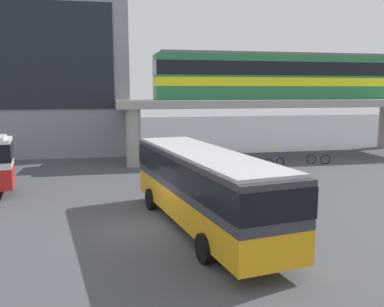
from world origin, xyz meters
TOP-DOWN VIEW (x-y plane):
  - ground_plane at (0.00, 10.00)m, footprint 120.00×120.00m
  - elevated_platform at (13.05, 16.74)m, footprint 27.37×7.05m
  - train at (12.57, 16.74)m, footprint 20.19×2.96m
  - bus_main at (2.50, -0.57)m, footprint 4.37×11.31m
  - bicycle_brown at (7.64, 12.49)m, footprint 1.69×0.70m
  - bicycle_blue at (10.75, 11.63)m, footprint 1.73×0.57m
  - bicycle_green at (14.62, 12.32)m, footprint 1.71×0.64m

SIDE VIEW (x-z plane):
  - ground_plane at x=0.00m, z-range 0.00..0.00m
  - bicycle_brown at x=7.64m, z-range -0.16..0.88m
  - bicycle_blue at x=10.75m, z-range -0.16..0.88m
  - bicycle_green at x=14.62m, z-range -0.16..0.88m
  - bus_main at x=2.50m, z-range 0.38..3.60m
  - elevated_platform at x=13.05m, z-range 1.77..6.64m
  - train at x=12.57m, z-range 4.92..8.76m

